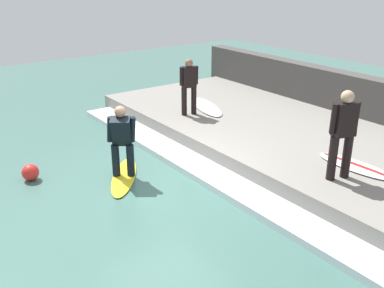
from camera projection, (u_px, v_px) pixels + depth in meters
The scene contains 11 objects.
ground_plane at pixel (164, 183), 9.23m from camera, with size 28.00×28.00×0.00m, color #426B60.
concrete_ledge at pixel (283, 138), 11.06m from camera, with size 4.40×10.79×0.44m, color gray.
back_wall at pixel (348, 101), 12.20m from camera, with size 0.50×11.33×1.49m, color #474442.
wave_foam_crest at pixel (200, 169), 9.71m from camera, with size 0.74×10.25×0.14m, color silver.
surfboard_riding at pixel (124, 176), 9.46m from camera, with size 1.50×1.84×0.06m.
surfer_riding at pixel (122, 138), 9.14m from camera, with size 0.57×0.57×1.52m.
surfer_waiting_near at pixel (343, 130), 8.10m from camera, with size 0.55×0.37×1.69m.
surfboard_waiting_near at pixel (356, 166), 8.88m from camera, with size 0.63×1.69×0.07m.
surfer_waiting_far at pixel (189, 84), 11.76m from camera, with size 0.49×0.32×1.49m.
surfboard_waiting_far at pixel (207, 107), 12.63m from camera, with size 1.17×2.02×0.06m.
marker_buoy at pixel (30, 172), 9.30m from camera, with size 0.35×0.35×0.35m, color red.
Camera 1 is at (-4.40, -7.04, 4.15)m, focal length 42.00 mm.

